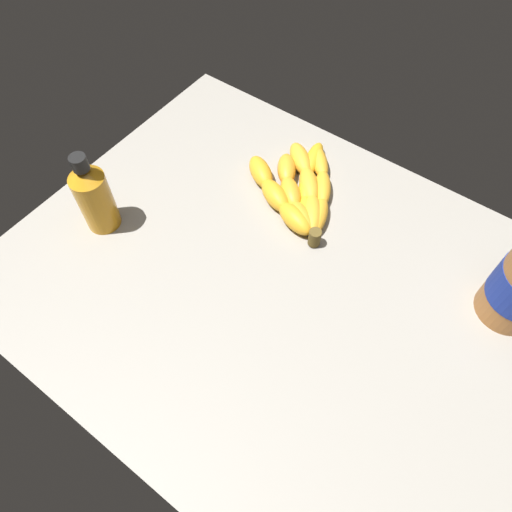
{
  "coord_description": "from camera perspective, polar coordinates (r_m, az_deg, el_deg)",
  "views": [
    {
      "loc": [
        -18.06,
        31.66,
        62.95
      ],
      "look_at": [
        4.26,
        1.01,
        4.91
      ],
      "focal_mm": 33.09,
      "sensor_mm": 36.0,
      "label": 1
    }
  ],
  "objects": [
    {
      "name": "banana_bunch",
      "position": [
        0.82,
        5.32,
        7.97
      ],
      "size": [
        19.97,
        20.65,
        3.46
      ],
      "color": "gold",
      "rests_on": "ground_plane"
    },
    {
      "name": "honey_bottle",
      "position": [
        0.78,
        -19.02,
        6.87
      ],
      "size": [
        5.5,
        5.5,
        15.01
      ],
      "color": "orange",
      "rests_on": "ground_plane"
    },
    {
      "name": "ground_plane",
      "position": [
        0.75,
        3.1,
        -4.19
      ],
      "size": [
        84.59,
        65.77,
        5.0
      ],
      "primitive_type": "cube",
      "color": "gray"
    }
  ]
}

